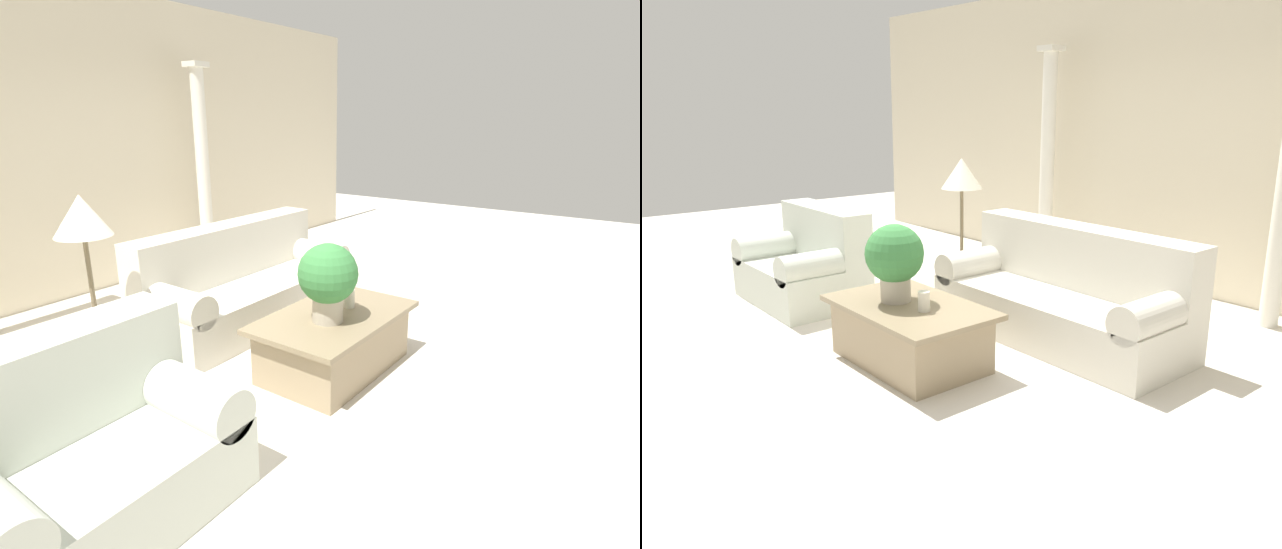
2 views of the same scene
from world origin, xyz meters
The scene contains 9 objects.
ground_plane centered at (0.00, 0.00, 0.00)m, with size 16.00×16.00×0.00m, color silver.
wall_back centered at (0.00, 2.83, 1.60)m, with size 10.00×0.06×3.20m.
sofa_long centered at (0.48, 0.83, 0.36)m, with size 2.20×0.88×0.92m.
loveseat centered at (-1.83, -0.34, 0.37)m, with size 1.31×0.88×0.92m.
coffee_table centered at (0.11, -0.47, 0.24)m, with size 1.28×0.80×0.46m.
potted_plant centered at (-0.02, -0.50, 0.80)m, with size 0.44×0.44×0.59m.
pillar_candle centered at (0.31, -0.48, 0.54)m, with size 0.09×0.09×0.15m.
floor_lamp centered at (-0.99, 0.95, 1.19)m, with size 0.40×0.40×1.39m.
column_right centered at (1.46, 2.44, 1.29)m, with size 0.23×0.23×2.52m.
Camera 1 is at (-2.83, -2.44, 1.90)m, focal length 28.00 mm.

